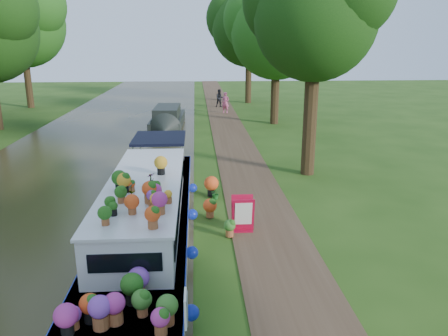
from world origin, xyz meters
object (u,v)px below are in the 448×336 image
plant_boat (146,218)px  pedestrian_pink (225,103)px  second_boat (167,119)px  pedestrian_dark (220,98)px  sandwich_board (243,215)px

plant_boat → pedestrian_pink: (3.71, 23.31, -0.01)m
second_boat → pedestrian_dark: (3.95, 8.83, 0.24)m
pedestrian_dark → sandwich_board: bearing=-98.3°
second_boat → pedestrian_pink: 6.95m
sandwich_board → pedestrian_dark: size_ratio=0.68×
plant_boat → pedestrian_pink: bearing=80.9°
plant_boat → pedestrian_dark: 26.85m
pedestrian_pink → pedestrian_dark: (-0.26, 3.32, -0.06)m
plant_boat → pedestrian_dark: (3.45, 26.63, -0.07)m
plant_boat → second_boat: plant_boat is taller
second_boat → pedestrian_dark: pedestrian_dark is taller
second_boat → pedestrian_pink: size_ratio=4.27×
plant_boat → sandwich_board: 2.86m
plant_boat → second_boat: 17.80m
second_boat → pedestrian_pink: bearing=54.4°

